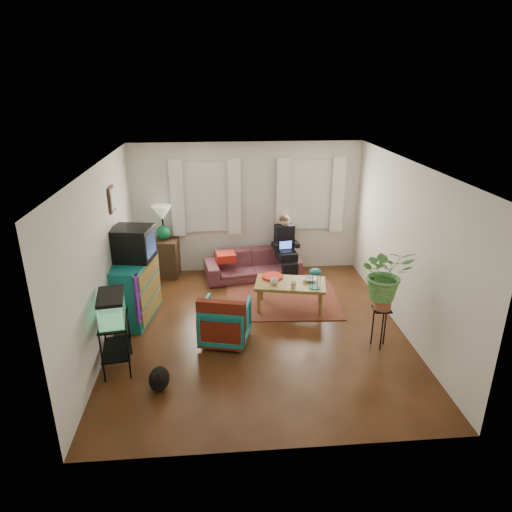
{
  "coord_description": "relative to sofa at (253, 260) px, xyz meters",
  "views": [
    {
      "loc": [
        -0.57,
        -6.26,
        3.72
      ],
      "look_at": [
        0.0,
        0.4,
        1.1
      ],
      "focal_mm": 32.0,
      "sensor_mm": 36.0,
      "label": 1
    }
  ],
  "objects": [
    {
      "name": "picture_frame",
      "position": [
        -2.29,
        -1.2,
        1.59
      ],
      "size": [
        0.04,
        0.32,
        0.4
      ],
      "primitive_type": "cube",
      "color": "#3D2616",
      "rests_on": "wall_left"
    },
    {
      "name": "sofa",
      "position": [
        0.0,
        0.0,
        0.0
      ],
      "size": [
        1.93,
        0.99,
        0.72
      ],
      "primitive_type": "imported",
      "rotation": [
        0.0,
        0.0,
        0.14
      ],
      "color": "brown",
      "rests_on": "floor"
    },
    {
      "name": "ceiling",
      "position": [
        -0.07,
        -2.05,
        2.24
      ],
      "size": [
        4.5,
        5.0,
        0.01
      ],
      "primitive_type": "cube",
      "color": "white",
      "rests_on": "wall_back"
    },
    {
      "name": "armchair",
      "position": [
        -0.59,
        -2.31,
        -0.01
      ],
      "size": [
        0.82,
        0.78,
        0.7
      ],
      "primitive_type": "imported",
      "rotation": [
        0.0,
        0.0,
        2.9
      ],
      "color": "#11576A",
      "rests_on": "floor"
    },
    {
      "name": "wall_back",
      "position": [
        -0.07,
        0.45,
        0.94
      ],
      "size": [
        4.5,
        0.01,
        2.6
      ],
      "primitive_type": "cube",
      "color": "silver",
      "rests_on": "floor"
    },
    {
      "name": "curtains_right",
      "position": [
        1.18,
        0.35,
        1.19
      ],
      "size": [
        1.36,
        0.06,
        1.5
      ],
      "primitive_type": "cube",
      "color": "white",
      "rests_on": "wall_back"
    },
    {
      "name": "black_cat",
      "position": [
        -1.46,
        -3.38,
        -0.19
      ],
      "size": [
        0.31,
        0.43,
        0.34
      ],
      "primitive_type": "ellipsoid",
      "rotation": [
        0.0,
        0.0,
        -0.11
      ],
      "color": "black",
      "rests_on": "floor"
    },
    {
      "name": "cup_b",
      "position": [
        0.55,
        -1.57,
        0.18
      ],
      "size": [
        0.13,
        0.13,
        0.1
      ],
      "primitive_type": "imported",
      "rotation": [
        0.0,
        0.0,
        -0.2
      ],
      "color": "beige",
      "rests_on": "coffee_table"
    },
    {
      "name": "wall_right",
      "position": [
        2.18,
        -2.05,
        0.94
      ],
      "size": [
        0.01,
        5.0,
        2.6
      ],
      "primitive_type": "cube",
      "color": "silver",
      "rests_on": "floor"
    },
    {
      "name": "snack_tray",
      "position": [
        0.25,
        -1.15,
        0.15
      ],
      "size": [
        0.43,
        0.43,
        0.04
      ],
      "primitive_type": "cylinder",
      "rotation": [
        0.0,
        0.0,
        -0.2
      ],
      "color": "#B21414",
      "rests_on": "coffee_table"
    },
    {
      "name": "window_right",
      "position": [
        1.18,
        0.43,
        1.19
      ],
      "size": [
        1.08,
        0.04,
        1.38
      ],
      "primitive_type": "cube",
      "color": "white",
      "rests_on": "wall_back"
    },
    {
      "name": "table_lamp",
      "position": [
        -1.72,
        0.25,
        0.73
      ],
      "size": [
        0.43,
        0.43,
        0.7
      ],
      "primitive_type": null,
      "rotation": [
        0.0,
        0.0,
        -0.09
      ],
      "color": "white",
      "rests_on": "side_table"
    },
    {
      "name": "aquarium_stand",
      "position": [
        -2.07,
        -2.88,
        0.0
      ],
      "size": [
        0.46,
        0.7,
        0.73
      ],
      "primitive_type": "cube",
      "rotation": [
        0.0,
        0.0,
        0.15
      ],
      "color": "black",
      "rests_on": "floor"
    },
    {
      "name": "floor",
      "position": [
        -0.07,
        -2.05,
        -0.36
      ],
      "size": [
        4.5,
        5.0,
        0.01
      ],
      "primitive_type": "cube",
      "color": "#4F2B14",
      "rests_on": "ground"
    },
    {
      "name": "potted_plant",
      "position": [
        1.66,
        -2.67,
        0.7
      ],
      "size": [
        0.75,
        0.66,
        0.79
      ],
      "primitive_type": "imported",
      "rotation": [
        0.0,
        0.0,
        -0.07
      ],
      "color": "#599947",
      "rests_on": "plant_stand"
    },
    {
      "name": "wall_front",
      "position": [
        -0.07,
        -4.55,
        0.94
      ],
      "size": [
        4.5,
        0.01,
        2.6
      ],
      "primitive_type": "cube",
      "color": "silver",
      "rests_on": "floor"
    },
    {
      "name": "area_rug",
      "position": [
        0.45,
        -1.03,
        -0.35
      ],
      "size": [
        2.09,
        1.71,
        0.01
      ],
      "primitive_type": "cube",
      "rotation": [
        0.0,
        0.0,
        -0.06
      ],
      "color": "brown",
      "rests_on": "floor"
    },
    {
      "name": "side_table",
      "position": [
        -1.72,
        0.25,
        0.02
      ],
      "size": [
        0.57,
        0.57,
        0.76
      ],
      "primitive_type": "cube",
      "rotation": [
        0.0,
        0.0,
        -0.09
      ],
      "color": "#422519",
      "rests_on": "floor"
    },
    {
      "name": "bowl",
      "position": [
        0.87,
        -1.32,
        0.15
      ],
      "size": [
        0.27,
        0.27,
        0.06
      ],
      "primitive_type": "imported",
      "rotation": [
        0.0,
        0.0,
        -0.2
      ],
      "color": "white",
      "rests_on": "coffee_table"
    },
    {
      "name": "cup_a",
      "position": [
        0.25,
        -1.42,
        0.18
      ],
      "size": [
        0.16,
        0.16,
        0.1
      ],
      "primitive_type": "imported",
      "rotation": [
        0.0,
        0.0,
        -0.2
      ],
      "color": "white",
      "rests_on": "coffee_table"
    },
    {
      "name": "window_left",
      "position": [
        -0.87,
        0.43,
        1.19
      ],
      "size": [
        1.08,
        0.04,
        1.38
      ],
      "primitive_type": "cube",
      "color": "white",
      "rests_on": "wall_back"
    },
    {
      "name": "wall_left",
      "position": [
        -2.32,
        -2.05,
        0.94
      ],
      "size": [
        0.01,
        5.0,
        2.6
      ],
      "primitive_type": "cube",
      "color": "silver",
      "rests_on": "floor"
    },
    {
      "name": "birdcage",
      "position": [
        0.9,
        -1.6,
        0.3
      ],
      "size": [
        0.23,
        0.23,
        0.34
      ],
      "primitive_type": null,
      "rotation": [
        0.0,
        0.0,
        -0.2
      ],
      "color": "#115B6B",
      "rests_on": "coffee_table"
    },
    {
      "name": "plant_stand",
      "position": [
        1.66,
        -2.67,
        -0.05
      ],
      "size": [
        0.28,
        0.28,
        0.63
      ],
      "primitive_type": "cube",
      "rotation": [
        0.0,
        0.0,
        -0.07
      ],
      "color": "black",
      "rests_on": "floor"
    },
    {
      "name": "crt_tv",
      "position": [
        -2.02,
        -1.34,
        0.9
      ],
      "size": [
        0.7,
        0.65,
        0.53
      ],
      "primitive_type": "cube",
      "rotation": [
        0.0,
        0.0,
        -0.18
      ],
      "color": "black",
      "rests_on": "dresser"
    },
    {
      "name": "serape_throw",
      "position": [
        -0.65,
        -2.58,
        0.14
      ],
      "size": [
        0.72,
        0.32,
        0.58
      ],
      "primitive_type": "cube",
      "rotation": [
        0.0,
        0.0,
        -0.24
      ],
      "color": "#9E0A0A",
      "rests_on": "armchair"
    },
    {
      "name": "curtains_left",
      "position": [
        -0.87,
        0.35,
        1.19
      ],
      "size": [
        1.36,
        0.06,
        1.5
      ],
      "primitive_type": "cube",
      "color": "white",
      "rests_on": "wall_back"
    },
    {
      "name": "dresser",
      "position": [
        -2.06,
        -1.45,
        0.14
      ],
      "size": [
        0.75,
        1.19,
        1.0
      ],
      "primitive_type": "cube",
      "rotation": [
        0.0,
        0.0,
        -0.18
      ],
      "color": "#116968",
      "rests_on": "floor"
    },
    {
      "name": "coffee_table",
      "position": [
        0.54,
        -1.37,
        -0.12
      ],
      "size": [
        1.28,
        0.86,
        0.49
      ],
      "primitive_type": "cube",
      "rotation": [
        0.0,
        0.0,
        -0.2
      ],
      "color": "brown",
      "rests_on": "floor"
    },
    {
      "name": "aquarium",
      "position": [
        -2.07,
        -2.88,
        0.56
      ],
      "size": [
        0.41,
        0.64,
        0.39
      ],
      "primitive_type": "cube",
      "rotation": [
        0.0,
        0.0,
        0.15
      ],
      "color": "#7FD899",
      "rests_on": "aquarium_stand"
    },
    {
      "name": "seated_person",
      "position": [
        0.66,
        0.1,
        0.19
      ],
      "size": [
        0.54,
        0.63,
        1.1
      ],
      "primitive_type": null,
      "rotation": [
        0.0,
        0.0,
        0.14
      ],
      "color": "black",
      "rests_on": "sofa"
    }
  ]
}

